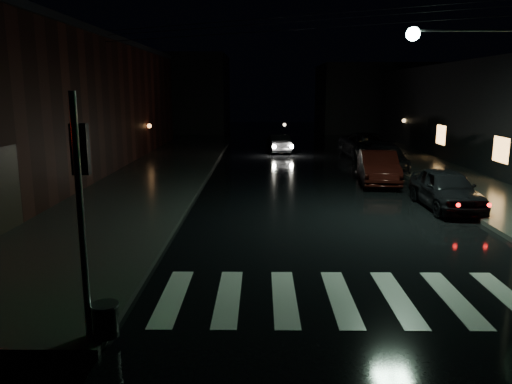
{
  "coord_description": "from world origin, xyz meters",
  "views": [
    {
      "loc": [
        0.69,
        -9.5,
        4.36
      ],
      "look_at": [
        0.56,
        3.96,
        1.6
      ],
      "focal_mm": 35.0,
      "sensor_mm": 36.0,
      "label": 1
    }
  ],
  "objects_px": {
    "parked_car_b": "(378,167)",
    "parked_car_c": "(386,157)",
    "parked_car_a": "(446,189)",
    "parked_car_d": "(367,146)",
    "oncoming_car": "(279,143)"
  },
  "relations": [
    {
      "from": "parked_car_b",
      "to": "parked_car_d",
      "type": "xyz_separation_m",
      "value": [
        1.36,
        9.01,
        0.04
      ]
    },
    {
      "from": "parked_car_b",
      "to": "parked_car_d",
      "type": "relative_size",
      "value": 0.8
    },
    {
      "from": "parked_car_a",
      "to": "parked_car_d",
      "type": "bearing_deg",
      "value": 89.61
    },
    {
      "from": "parked_car_a",
      "to": "parked_car_c",
      "type": "relative_size",
      "value": 0.89
    },
    {
      "from": "parked_car_b",
      "to": "parked_car_c",
      "type": "height_order",
      "value": "parked_car_b"
    },
    {
      "from": "parked_car_c",
      "to": "oncoming_car",
      "type": "xyz_separation_m",
      "value": [
        -5.66,
        8.07,
        -0.07
      ]
    },
    {
      "from": "parked_car_a",
      "to": "oncoming_car",
      "type": "height_order",
      "value": "parked_car_a"
    },
    {
      "from": "parked_car_c",
      "to": "parked_car_d",
      "type": "distance_m",
      "value": 5.02
    },
    {
      "from": "parked_car_a",
      "to": "parked_car_d",
      "type": "relative_size",
      "value": 0.75
    },
    {
      "from": "parked_car_b",
      "to": "oncoming_car",
      "type": "distance_m",
      "value": 12.81
    },
    {
      "from": "parked_car_c",
      "to": "parked_car_d",
      "type": "relative_size",
      "value": 0.84
    },
    {
      "from": "parked_car_b",
      "to": "parked_car_d",
      "type": "height_order",
      "value": "parked_car_d"
    },
    {
      "from": "oncoming_car",
      "to": "parked_car_c",
      "type": "bearing_deg",
      "value": 119.65
    },
    {
      "from": "parked_car_b",
      "to": "oncoming_car",
      "type": "bearing_deg",
      "value": 116.02
    },
    {
      "from": "parked_car_d",
      "to": "oncoming_car",
      "type": "relative_size",
      "value": 1.49
    }
  ]
}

